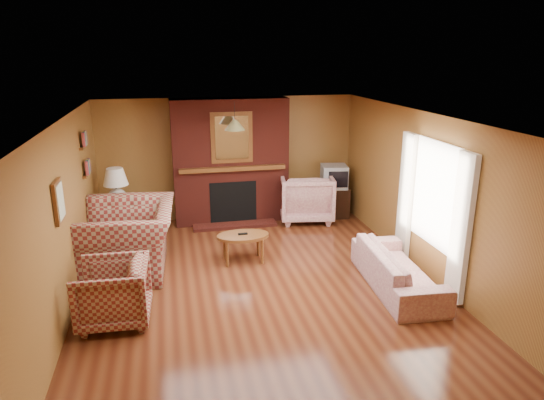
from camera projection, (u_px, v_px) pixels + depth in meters
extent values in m
plane|color=#481E0F|center=(261.00, 288.00, 6.91)|extent=(6.50, 6.50, 0.00)
plane|color=white|center=(260.00, 119.00, 6.21)|extent=(6.50, 6.50, 0.00)
plane|color=olive|center=(229.00, 159.00, 9.59)|extent=(6.50, 0.00, 6.50)
plane|color=olive|center=(347.00, 343.00, 3.52)|extent=(6.50, 0.00, 6.50)
plane|color=olive|center=(64.00, 221.00, 6.04)|extent=(0.00, 6.50, 6.50)
plane|color=olive|center=(428.00, 197.00, 7.07)|extent=(0.00, 6.50, 6.50)
cube|color=#591B13|center=(231.00, 161.00, 9.36)|extent=(2.20, 0.50, 2.40)
cube|color=black|center=(233.00, 202.00, 9.36)|extent=(0.90, 0.06, 0.80)
cube|color=#591B13|center=(235.00, 225.00, 9.33)|extent=(1.60, 0.35, 0.06)
cube|color=brown|center=(233.00, 168.00, 9.13)|extent=(2.00, 0.18, 0.08)
cube|color=brown|center=(232.00, 138.00, 8.99)|extent=(0.78, 0.05, 0.95)
cube|color=white|center=(232.00, 138.00, 8.96)|extent=(0.62, 0.02, 0.80)
cube|color=beige|center=(461.00, 229.00, 6.22)|extent=(0.08, 0.35, 2.00)
cube|color=beige|center=(406.00, 196.00, 7.62)|extent=(0.08, 0.35, 2.00)
cube|color=white|center=(435.00, 194.00, 6.85)|extent=(0.03, 1.10, 1.50)
cube|color=brown|center=(87.00, 174.00, 7.78)|extent=(0.06, 0.55, 0.04)
cube|color=brown|center=(84.00, 146.00, 7.65)|extent=(0.06, 0.55, 0.04)
cube|color=brown|center=(58.00, 201.00, 5.67)|extent=(0.04, 0.40, 0.50)
cube|color=white|center=(61.00, 201.00, 5.67)|extent=(0.01, 0.32, 0.42)
cylinder|color=black|center=(235.00, 112.00, 8.41)|extent=(0.01, 0.01, 0.35)
cone|color=#A87E43|center=(235.00, 125.00, 8.47)|extent=(0.36, 0.36, 0.18)
imported|color=maroon|center=(128.00, 239.00, 7.34)|extent=(1.46, 1.65, 1.03)
imported|color=maroon|center=(113.00, 293.00, 5.94)|extent=(0.90, 0.88, 0.79)
imported|color=beige|center=(398.00, 269.00, 6.86)|extent=(0.90, 2.00, 0.57)
imported|color=beige|center=(306.00, 197.00, 9.60)|extent=(1.18, 1.20, 0.95)
ellipsoid|color=brown|center=(243.00, 236.00, 7.68)|extent=(0.83, 0.51, 0.05)
cube|color=black|center=(243.00, 234.00, 7.67)|extent=(0.15, 0.05, 0.02)
cylinder|color=brown|center=(258.00, 244.00, 7.96)|extent=(0.05, 0.05, 0.40)
cylinder|color=brown|center=(225.00, 247.00, 7.84)|extent=(0.05, 0.05, 0.40)
cylinder|color=brown|center=(262.00, 252.00, 7.65)|extent=(0.05, 0.05, 0.40)
cylinder|color=brown|center=(227.00, 255.00, 7.53)|extent=(0.05, 0.05, 0.40)
cube|color=brown|center=(120.00, 223.00, 8.68)|extent=(0.47, 0.47, 0.59)
sphere|color=silver|center=(117.00, 198.00, 8.54)|extent=(0.34, 0.34, 0.34)
cylinder|color=black|center=(116.00, 187.00, 8.49)|extent=(0.03, 0.03, 0.11)
cone|color=white|center=(115.00, 177.00, 8.43)|extent=(0.43, 0.43, 0.30)
cube|color=black|center=(333.00, 202.00, 9.86)|extent=(0.57, 0.52, 0.61)
cube|color=#A2A4A9|center=(334.00, 176.00, 9.70)|extent=(0.57, 0.55, 0.46)
cube|color=black|center=(338.00, 179.00, 9.47)|extent=(0.38, 0.08, 0.32)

